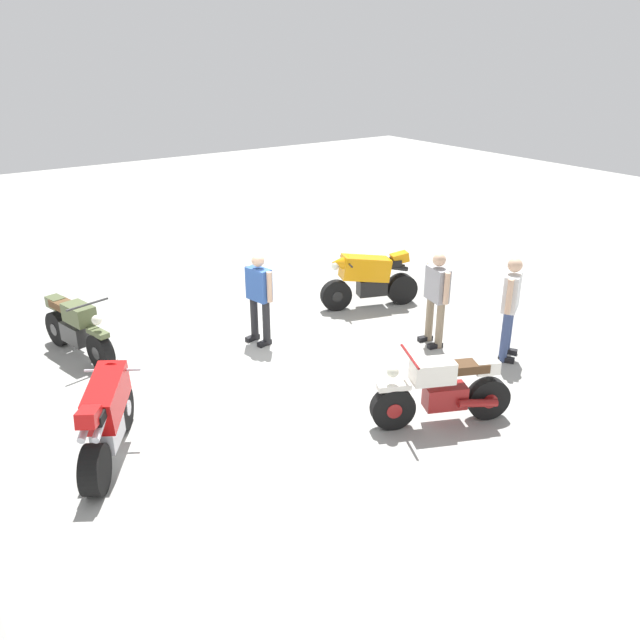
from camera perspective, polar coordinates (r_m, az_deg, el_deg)
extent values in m
plane|color=#9E9E99|center=(10.44, -5.21, -3.94)|extent=(40.00, 40.00, 0.00)
cylinder|color=black|center=(9.04, -17.08, -7.45)|extent=(0.59, 0.46, 0.60)
cylinder|color=black|center=(7.95, -19.29, -12.39)|extent=(0.63, 0.51, 0.60)
cylinder|color=silver|center=(9.04, -17.08, -7.45)|extent=(0.27, 0.26, 0.21)
cylinder|color=silver|center=(7.95, -19.29, -12.39)|extent=(0.27, 0.26, 0.21)
cube|color=silver|center=(8.39, -18.27, -9.37)|extent=(0.62, 0.54, 0.32)
cube|color=red|center=(8.31, -18.37, -6.49)|extent=(1.03, 0.83, 0.57)
cone|color=red|center=(8.69, -17.66, -3.93)|extent=(0.48, 0.48, 0.39)
cube|color=black|center=(7.95, -19.13, -7.47)|extent=(0.65, 0.54, 0.12)
cube|color=red|center=(7.66, -19.79, -8.09)|extent=(0.41, 0.37, 0.23)
cylinder|color=silver|center=(7.77, -18.94, -9.05)|extent=(0.38, 0.29, 0.17)
cylinder|color=silver|center=(7.82, -20.08, -9.02)|extent=(0.38, 0.29, 0.17)
cylinder|color=silver|center=(8.56, -17.89, -4.24)|extent=(0.41, 0.61, 0.04)
sphere|color=silver|center=(8.78, -17.50, -3.99)|extent=(0.16, 0.16, 0.16)
cylinder|color=black|center=(12.39, 1.44, 2.19)|extent=(0.35, 0.62, 0.60)
cylinder|color=black|center=(12.83, 7.22, 2.76)|extent=(0.41, 0.64, 0.60)
cylinder|color=black|center=(12.39, 1.44, 2.19)|extent=(0.24, 0.26, 0.21)
cylinder|color=black|center=(12.83, 7.22, 2.76)|extent=(0.24, 0.26, 0.21)
cube|color=black|center=(12.58, 4.61, 2.93)|extent=(0.45, 0.62, 0.32)
cube|color=orange|center=(12.39, 4.01, 4.60)|extent=(0.67, 1.05, 0.57)
cone|color=orange|center=(12.19, 1.72, 5.07)|extent=(0.44, 0.45, 0.39)
cube|color=black|center=(12.51, 5.76, 5.05)|extent=(0.45, 0.65, 0.12)
cube|color=orange|center=(12.59, 7.05, 5.50)|extent=(0.32, 0.40, 0.23)
cylinder|color=black|center=(12.70, 6.67, 4.82)|extent=(0.22, 0.40, 0.17)
cylinder|color=black|center=(12.56, 6.94, 4.59)|extent=(0.22, 0.40, 0.17)
cylinder|color=black|center=(12.22, 2.35, 5.21)|extent=(0.67, 0.27, 0.04)
sphere|color=silver|center=(12.18, 1.35, 4.81)|extent=(0.16, 0.16, 0.16)
cylinder|color=black|center=(8.69, 6.45, -7.76)|extent=(0.39, 0.61, 0.60)
cylinder|color=black|center=(9.15, 14.61, -6.73)|extent=(0.39, 0.61, 0.60)
cylinder|color=maroon|center=(8.69, 6.45, -7.76)|extent=(0.25, 0.27, 0.21)
cylinder|color=maroon|center=(9.15, 14.61, -6.73)|extent=(0.25, 0.27, 0.21)
cube|color=maroon|center=(8.87, 10.99, -6.65)|extent=(0.49, 0.63, 0.32)
cube|color=white|center=(8.61, 9.95, -4.50)|extent=(0.52, 0.64, 0.30)
cube|color=white|center=(8.53, 6.55, -5.86)|extent=(0.33, 0.47, 0.08)
cube|color=#4C331E|center=(8.76, 12.73, -4.08)|extent=(0.48, 0.65, 0.12)
cube|color=white|center=(8.89, 14.50, -3.99)|extent=(0.33, 0.38, 0.18)
cylinder|color=maroon|center=(8.91, 13.78, -7.15)|extent=(0.33, 0.55, 0.16)
cylinder|color=maroon|center=(8.39, 7.96, -3.21)|extent=(0.65, 0.32, 0.04)
sphere|color=silver|center=(8.42, 6.46, -4.57)|extent=(0.16, 0.16, 0.16)
cylinder|color=black|center=(10.71, -18.84, -2.67)|extent=(0.62, 0.29, 0.60)
cylinder|color=black|center=(11.82, -22.14, -0.69)|extent=(0.62, 0.29, 0.60)
cylinder|color=#333333|center=(10.71, -18.84, -2.67)|extent=(0.24, 0.22, 0.21)
cylinder|color=#333333|center=(11.82, -22.14, -0.69)|extent=(0.24, 0.22, 0.21)
cube|color=#333333|center=(11.26, -20.76, -1.10)|extent=(0.61, 0.40, 0.32)
cube|color=#515B38|center=(10.94, -20.56, 0.52)|extent=(0.62, 0.44, 0.30)
cube|color=#515B38|center=(10.57, -19.06, -1.06)|extent=(0.46, 0.25, 0.08)
cube|color=brown|center=(11.32, -21.66, 1.20)|extent=(0.64, 0.39, 0.12)
cube|color=#515B38|center=(11.58, -22.34, 1.47)|extent=(0.36, 0.29, 0.18)
cylinder|color=#333333|center=(11.68, -20.94, -0.52)|extent=(0.57, 0.23, 0.16)
cylinder|color=#333333|center=(10.58, -19.89, 1.30)|extent=(0.19, 0.69, 0.04)
sphere|color=silver|center=(10.47, -19.15, -0.01)|extent=(0.16, 0.16, 0.16)
cylinder|color=#262628|center=(11.18, -5.83, 0.15)|extent=(0.15, 0.15, 0.78)
cube|color=black|center=(11.28, -5.99, -1.58)|extent=(0.15, 0.27, 0.08)
cylinder|color=#262628|center=(10.96, -4.77, -0.29)|extent=(0.15, 0.15, 0.78)
cube|color=black|center=(11.07, -4.94, -2.04)|extent=(0.15, 0.27, 0.08)
cube|color=#3359A5|center=(10.82, -5.44, 3.18)|extent=(0.47, 0.30, 0.55)
cylinder|color=#D8AD8C|center=(11.01, -6.36, 3.58)|extent=(0.11, 0.11, 0.52)
cylinder|color=#D8AD8C|center=(10.63, -4.49, 2.93)|extent=(0.11, 0.11, 0.52)
sphere|color=#D8AD8C|center=(10.69, -5.52, 5.25)|extent=(0.21, 0.21, 0.21)
cylinder|color=gray|center=(11.23, 9.66, 0.11)|extent=(0.15, 0.15, 0.80)
cube|color=black|center=(11.35, 9.29, -1.61)|extent=(0.15, 0.28, 0.08)
cylinder|color=gray|center=(10.99, 10.54, -0.49)|extent=(0.15, 0.15, 0.80)
cube|color=black|center=(11.11, 10.15, -2.24)|extent=(0.15, 0.28, 0.08)
cube|color=#99999E|center=(10.86, 10.35, 3.14)|extent=(0.49, 0.31, 0.57)
cylinder|color=#D8AD8C|center=(11.07, 9.60, 3.67)|extent=(0.11, 0.11, 0.54)
cylinder|color=#D8AD8C|center=(10.65, 11.14, 2.75)|extent=(0.11, 0.11, 0.54)
sphere|color=#D8AD8C|center=(10.73, 10.51, 5.26)|extent=(0.22, 0.22, 0.22)
cylinder|color=#384772|center=(10.74, 16.05, -1.49)|extent=(0.18, 0.18, 0.85)
cube|color=black|center=(10.90, 16.14, -3.37)|extent=(0.27, 0.22, 0.08)
cylinder|color=#384772|center=(11.05, 16.30, -0.82)|extent=(0.18, 0.18, 0.85)
cube|color=black|center=(11.20, 16.39, -2.66)|extent=(0.27, 0.22, 0.08)
cube|color=silver|center=(10.63, 16.61, 2.40)|extent=(0.44, 0.52, 0.60)
cylinder|color=#D8AD8C|center=(10.36, 16.40, 1.98)|extent=(0.12, 0.12, 0.56)
cylinder|color=#D8AD8C|center=(10.89, 16.83, 2.97)|extent=(0.12, 0.12, 0.56)
sphere|color=#D8AD8C|center=(10.48, 16.88, 4.67)|extent=(0.23, 0.23, 0.23)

